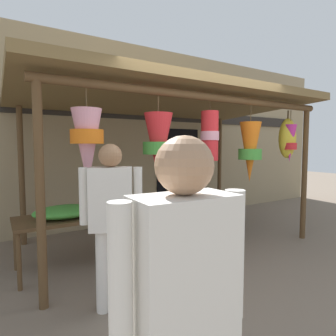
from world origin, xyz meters
TOP-DOWN VIEW (x-y plane):
  - ground_plane at (0.00, 0.00)m, footprint 30.00×30.00m
  - shop_facade at (0.01, 2.47)m, footprint 11.82×0.29m
  - market_stall_canopy at (0.13, 0.71)m, footprint 4.71×2.69m
  - display_table at (-1.50, 0.66)m, footprint 1.38×0.72m
  - flower_heap_on_table at (-1.57, 0.62)m, footprint 0.77×0.54m
  - folding_chair at (0.11, 0.08)m, footprint 0.51×0.51m
  - wicker_basket_by_table at (-0.38, 0.82)m, footprint 0.55×0.55m
  - wicker_basket_spare at (-0.77, -0.18)m, footprint 0.39×0.39m
  - vendor_in_orange at (-1.72, -2.26)m, footprint 0.59×0.23m
  - customer_foreground at (-1.39, -0.56)m, footprint 0.54×0.37m

SIDE VIEW (x-z plane):
  - ground_plane at x=0.00m, z-range 0.00..0.00m
  - wicker_basket_spare at x=-0.77m, z-range 0.00..0.28m
  - wicker_basket_by_table at x=-0.38m, z-range 0.00..0.29m
  - folding_chair at x=0.11m, z-range 0.08..0.92m
  - display_table at x=-1.50m, z-range 0.28..0.97m
  - flower_heap_on_table at x=-1.57m, z-range 0.70..0.85m
  - customer_foreground at x=-1.39m, z-range 0.15..1.78m
  - vendor_in_orange at x=-1.72m, z-range 0.15..1.79m
  - shop_facade at x=0.01m, z-range 0.00..3.68m
  - market_stall_canopy at x=0.13m, z-range 0.92..3.41m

